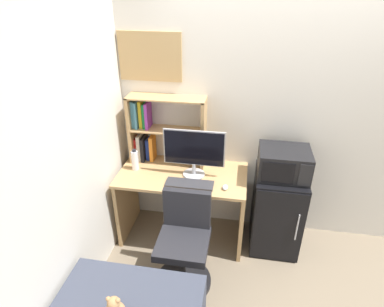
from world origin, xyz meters
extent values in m
cube|color=silver|center=(0.40, 0.02, 1.30)|extent=(6.40, 0.04, 2.60)
cube|color=silver|center=(-1.62, -1.60, 1.30)|extent=(0.04, 4.40, 2.60)
cube|color=tan|center=(-0.93, -0.33, 0.76)|extent=(1.24, 0.65, 0.03)
cube|color=tan|center=(-1.53, -0.33, 0.37)|extent=(0.04, 0.59, 0.74)
cube|color=tan|center=(-0.32, -0.33, 0.37)|extent=(0.04, 0.59, 0.74)
cube|color=tan|center=(-1.48, -0.11, 1.12)|extent=(0.03, 0.22, 0.69)
cube|color=tan|center=(-0.76, -0.11, 1.12)|extent=(0.03, 0.22, 0.69)
cube|color=tan|center=(-1.12, -0.11, 1.46)|extent=(0.76, 0.22, 0.01)
cube|color=tan|center=(-1.12, -0.11, 1.13)|extent=(0.69, 0.22, 0.01)
cube|color=#B21E1E|center=(-1.45, -0.09, 0.89)|extent=(0.03, 0.14, 0.24)
cube|color=silver|center=(-1.42, -0.09, 0.91)|extent=(0.03, 0.16, 0.27)
cube|color=black|center=(-1.38, -0.10, 0.90)|extent=(0.03, 0.18, 0.25)
cube|color=navy|center=(-1.33, -0.08, 0.89)|extent=(0.03, 0.12, 0.23)
cube|color=orange|center=(-1.29, -0.09, 0.91)|extent=(0.04, 0.15, 0.27)
cube|color=teal|center=(-1.45, -0.09, 1.27)|extent=(0.03, 0.15, 0.27)
cube|color=teal|center=(-1.42, -0.10, 1.27)|extent=(0.02, 0.17, 0.27)
cube|color=gold|center=(-1.38, -0.08, 1.27)|extent=(0.03, 0.13, 0.27)
cube|color=#197233|center=(-1.34, -0.09, 1.26)|extent=(0.02, 0.14, 0.25)
cube|color=purple|center=(-1.31, -0.09, 1.27)|extent=(0.03, 0.16, 0.26)
cylinder|color=#B7B7BC|center=(-0.81, -0.33, 0.78)|extent=(0.21, 0.21, 0.02)
cylinder|color=#B7B7BC|center=(-0.81, -0.33, 0.84)|extent=(0.04, 0.04, 0.11)
cube|color=#B7B7BC|center=(-0.81, -0.32, 1.06)|extent=(0.58, 0.01, 0.36)
cube|color=black|center=(-0.81, -0.33, 1.06)|extent=(0.55, 0.02, 0.33)
cube|color=#333338|center=(-0.83, -0.51, 0.78)|extent=(0.44, 0.15, 0.02)
ellipsoid|color=silver|center=(-0.50, -0.51, 0.79)|extent=(0.05, 0.08, 0.03)
cylinder|color=silver|center=(-1.40, -0.32, 0.87)|extent=(0.07, 0.07, 0.20)
cylinder|color=black|center=(-1.40, -0.32, 0.98)|extent=(0.04, 0.04, 0.02)
cube|color=black|center=(0.01, -0.28, 0.41)|extent=(0.47, 0.52, 0.83)
cube|color=black|center=(0.01, -0.54, 0.41)|extent=(0.45, 0.01, 0.80)
cylinder|color=#B2B2B7|center=(0.17, -0.56, 0.46)|extent=(0.01, 0.01, 0.29)
cube|color=black|center=(0.01, -0.28, 0.96)|extent=(0.46, 0.38, 0.26)
cube|color=black|center=(-0.05, -0.47, 0.96)|extent=(0.28, 0.01, 0.20)
cube|color=black|center=(0.18, -0.47, 0.96)|extent=(0.11, 0.01, 0.21)
cylinder|color=black|center=(-0.81, -0.94, 0.02)|extent=(0.50, 0.50, 0.04)
cylinder|color=black|center=(-0.81, -0.94, 0.24)|extent=(0.04, 0.04, 0.43)
cube|color=#232328|center=(-0.81, -0.94, 0.47)|extent=(0.43, 0.43, 0.07)
cube|color=#232328|center=(-0.81, -0.75, 0.69)|extent=(0.41, 0.06, 0.37)
sphere|color=#AD7F51|center=(-1.09, -1.72, 0.67)|extent=(0.08, 0.08, 0.08)
sphere|color=#AD7F51|center=(-1.12, -1.72, 0.70)|extent=(0.03, 0.03, 0.03)
sphere|color=#AD7F51|center=(-1.06, -1.72, 0.70)|extent=(0.03, 0.03, 0.03)
cube|color=tan|center=(-1.28, -0.01, 1.81)|extent=(0.60, 0.02, 0.45)
camera|label=1|loc=(-0.38, -2.93, 2.44)|focal=30.16mm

